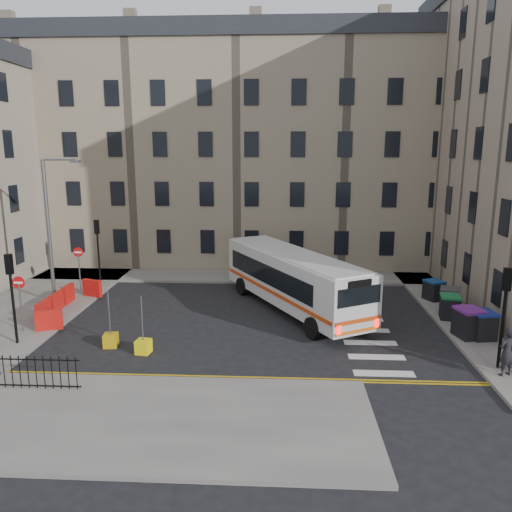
# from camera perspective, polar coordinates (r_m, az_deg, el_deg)

# --- Properties ---
(ground) EXTENTS (120.00, 120.00, 0.00)m
(ground) POSITION_cam_1_polar(r_m,az_deg,el_deg) (26.09, 3.11, -7.39)
(ground) COLOR black
(ground) RESTS_ON ground
(pavement_north) EXTENTS (36.00, 3.20, 0.15)m
(pavement_north) POSITION_cam_1_polar(r_m,az_deg,el_deg) (34.80, -6.83, -2.29)
(pavement_north) COLOR slate
(pavement_north) RESTS_ON ground
(pavement_east) EXTENTS (2.40, 26.00, 0.15)m
(pavement_east) POSITION_cam_1_polar(r_m,az_deg,el_deg) (31.22, 19.92, -4.66)
(pavement_east) COLOR slate
(pavement_east) RESTS_ON ground
(pavement_west) EXTENTS (6.00, 22.00, 0.15)m
(pavement_west) POSITION_cam_1_polar(r_m,az_deg,el_deg) (30.37, -24.47, -5.51)
(pavement_west) COLOR slate
(pavement_west) RESTS_ON ground
(pavement_sw) EXTENTS (20.00, 6.00, 0.15)m
(pavement_sw) POSITION_cam_1_polar(r_m,az_deg,el_deg) (18.31, -20.42, -16.90)
(pavement_sw) COLOR slate
(pavement_sw) RESTS_ON ground
(terrace_north) EXTENTS (38.30, 10.80, 17.20)m
(terrace_north) POSITION_cam_1_polar(r_m,az_deg,el_deg) (40.66, -6.89, 11.97)
(terrace_north) COLOR gray
(terrace_north) RESTS_ON ground
(traffic_light_east) EXTENTS (0.28, 0.22, 4.10)m
(traffic_light_east) POSITION_cam_1_polar(r_m,az_deg,el_deg) (21.78, 26.55, -4.78)
(traffic_light_east) COLOR black
(traffic_light_east) RESTS_ON pavement_east
(traffic_light_nw) EXTENTS (0.28, 0.22, 4.10)m
(traffic_light_nw) POSITION_cam_1_polar(r_m,az_deg,el_deg) (33.79, -17.65, 1.63)
(traffic_light_nw) COLOR black
(traffic_light_nw) RESTS_ON pavement_west
(traffic_light_sw) EXTENTS (0.28, 0.22, 4.10)m
(traffic_light_sw) POSITION_cam_1_polar(r_m,az_deg,el_deg) (24.48, -26.19, -2.96)
(traffic_light_sw) COLOR black
(traffic_light_sw) RESTS_ON pavement_west
(streetlamp) EXTENTS (0.50, 0.22, 8.14)m
(streetlamp) POSITION_cam_1_polar(r_m,az_deg,el_deg) (29.87, -22.62, 2.79)
(streetlamp) COLOR #595B5E
(streetlamp) RESTS_ON pavement_west
(no_entry_north) EXTENTS (0.60, 0.08, 3.00)m
(no_entry_north) POSITION_cam_1_polar(r_m,az_deg,el_deg) (32.30, -19.61, -0.41)
(no_entry_north) COLOR #595B5E
(no_entry_north) RESTS_ON pavement_west
(no_entry_south) EXTENTS (0.60, 0.08, 3.00)m
(no_entry_south) POSITION_cam_1_polar(r_m,az_deg,el_deg) (26.18, -25.41, -3.76)
(no_entry_south) COLOR #595B5E
(no_entry_south) RESTS_ON pavement_west
(roadworks_barriers) EXTENTS (1.66, 6.26, 1.00)m
(roadworks_barriers) POSITION_cam_1_polar(r_m,az_deg,el_deg) (28.85, -21.20, -4.94)
(roadworks_barriers) COLOR red
(roadworks_barriers) RESTS_ON pavement_west
(bus) EXTENTS (7.92, 11.37, 3.15)m
(bus) POSITION_cam_1_polar(r_m,az_deg,el_deg) (27.29, 4.23, -2.52)
(bus) COLOR silver
(bus) RESTS_ON ground
(wheelie_bin_a) EXTENTS (1.16, 1.30, 1.29)m
(wheelie_bin_a) POSITION_cam_1_polar(r_m,az_deg,el_deg) (25.41, 24.43, -7.15)
(wheelie_bin_a) COLOR black
(wheelie_bin_a) RESTS_ON pavement_east
(wheelie_bin_b) EXTENTS (1.36, 1.48, 1.38)m
(wheelie_bin_b) POSITION_cam_1_polar(r_m,az_deg,el_deg) (25.29, 23.14, -7.01)
(wheelie_bin_b) COLOR black
(wheelie_bin_b) RESTS_ON pavement_east
(wheelie_bin_c) EXTENTS (1.16, 1.27, 1.23)m
(wheelie_bin_c) POSITION_cam_1_polar(r_m,az_deg,el_deg) (27.63, 21.27, -5.42)
(wheelie_bin_c) COLOR black
(wheelie_bin_c) RESTS_ON pavement_east
(wheelie_bin_d) EXTENTS (1.32, 1.41, 1.26)m
(wheelie_bin_d) POSITION_cam_1_polar(r_m,az_deg,el_deg) (28.83, 21.25, -4.66)
(wheelie_bin_d) COLOR black
(wheelie_bin_d) RESTS_ON pavement_east
(wheelie_bin_e) EXTENTS (1.25, 1.32, 1.15)m
(wheelie_bin_e) POSITION_cam_1_polar(r_m,az_deg,el_deg) (30.65, 19.66, -3.68)
(wheelie_bin_e) COLOR black
(wheelie_bin_e) RESTS_ON pavement_east
(pedestrian) EXTENTS (0.82, 0.70, 1.91)m
(pedestrian) POSITION_cam_1_polar(r_m,az_deg,el_deg) (21.71, 26.74, -9.78)
(pedestrian) COLOR black
(pedestrian) RESTS_ON pavement_east
(bollard_yellow) EXTENTS (0.68, 0.68, 0.60)m
(bollard_yellow) POSITION_cam_1_polar(r_m,az_deg,el_deg) (22.60, -12.74, -10.06)
(bollard_yellow) COLOR yellow
(bollard_yellow) RESTS_ON ground
(bollard_chevron) EXTENTS (0.66, 0.66, 0.60)m
(bollard_chevron) POSITION_cam_1_polar(r_m,az_deg,el_deg) (23.65, -16.26, -9.23)
(bollard_chevron) COLOR #C89E0B
(bollard_chevron) RESTS_ON ground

